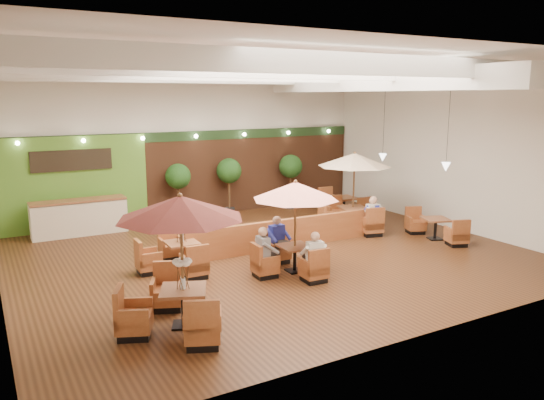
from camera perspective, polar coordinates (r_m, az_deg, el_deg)
room at (r=15.94m, az=-1.44°, el=7.95°), size 14.04×14.00×5.52m
service_counter at (r=18.58m, az=-20.01°, el=-1.77°), size 3.00×0.75×1.18m
booth_divider at (r=15.94m, az=1.35°, el=-3.66°), size 6.44×0.20×0.89m
table_0 at (r=10.36m, az=-10.08°, el=-3.50°), size 2.66×2.83×2.70m
table_1 at (r=13.52m, az=2.32°, el=-0.64°), size 2.30×2.37×2.43m
table_2 at (r=18.11m, az=8.66°, el=2.80°), size 2.62×2.76×2.68m
table_3 at (r=14.26m, az=-10.54°, el=-5.63°), size 1.64×2.43×1.50m
table_4 at (r=17.74m, az=17.16°, el=-3.01°), size 1.00×2.47×0.87m
table_5 at (r=20.21m, az=7.74°, el=-0.80°), size 0.91×2.62×0.98m
topiary_0 at (r=19.43m, az=-10.06°, el=2.29°), size 0.92×0.92×2.13m
topiary_1 at (r=20.18m, az=-4.64°, el=2.90°), size 0.95×0.95×2.20m
topiary_2 at (r=21.45m, az=2.02°, el=3.41°), size 0.95×0.95×2.20m
diner_0 at (r=13.07m, az=4.54°, el=-5.56°), size 0.43×0.37×0.82m
diner_1 at (r=14.51m, az=0.63°, el=-3.80°), size 0.43×0.36×0.84m
diner_2 at (r=13.35m, az=-0.76°, el=-5.12°), size 0.35×0.43×0.85m
diner_3 at (r=17.61m, az=10.69°, el=-1.34°), size 0.46×0.44×0.83m
diner_4 at (r=17.61m, az=10.69°, el=-1.30°), size 0.44×0.37×0.86m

